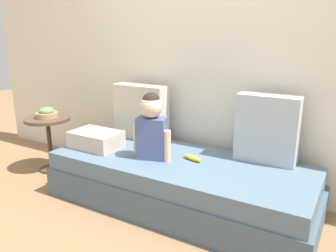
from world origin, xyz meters
name	(u,v)px	position (x,y,z in m)	size (l,w,h in m)	color
ground_plane	(179,204)	(0.00, 0.00, 0.00)	(12.00, 12.00, 0.00)	#93704C
back_wall	(212,39)	(0.00, 0.53, 1.24)	(5.23, 0.10, 2.49)	silver
couch	(179,183)	(0.00, 0.00, 0.18)	(2.03, 0.80, 0.37)	#495F70
throw_pillow_left	(141,112)	(-0.56, 0.30, 0.61)	(0.49, 0.16, 0.48)	beige
throw_pillow_right	(267,129)	(0.56, 0.30, 0.62)	(0.44, 0.16, 0.50)	#B2BCC6
toddler	(151,125)	(-0.20, -0.07, 0.63)	(0.33, 0.19, 0.51)	#4C5B93
banana	(192,158)	(0.09, 0.04, 0.39)	(0.17, 0.04, 0.04)	yellow
folded_blanket	(96,139)	(-0.73, -0.10, 0.44)	(0.40, 0.28, 0.14)	beige
side_table	(48,130)	(-1.40, -0.03, 0.41)	(0.42, 0.42, 0.53)	brown
fruit_bowl	(47,113)	(-1.40, -0.03, 0.57)	(0.20, 0.20, 0.10)	tan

